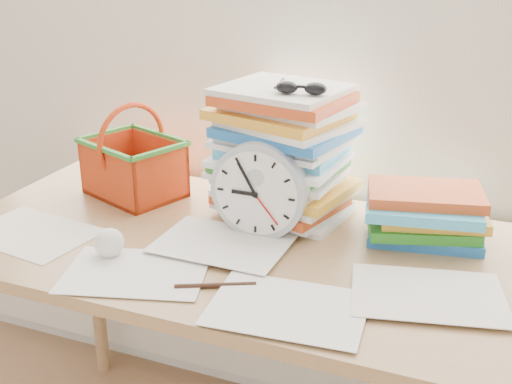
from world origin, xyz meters
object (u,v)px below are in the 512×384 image
at_px(basket, 133,151).
at_px(clock, 260,190).
at_px(paper_stack, 284,153).
at_px(desk, 239,270).
at_px(book_stack, 426,214).

bearing_deg(basket, clock, 5.61).
relative_size(paper_stack, basket, 1.31).
relative_size(desk, paper_stack, 4.24).
bearing_deg(book_stack, desk, -155.74).
distance_m(desk, clock, 0.20).
relative_size(book_stack, basket, 1.13).
xyz_separation_m(desk, basket, (-0.38, 0.17, 0.20)).
bearing_deg(book_stack, paper_stack, 178.30).
bearing_deg(book_stack, basket, -179.01).
bearing_deg(clock, desk, -122.93).
distance_m(desk, paper_stack, 0.31).
distance_m(paper_stack, clock, 0.15).
xyz_separation_m(paper_stack, book_stack, (0.35, -0.01, -0.10)).
bearing_deg(desk, basket, 156.31).
bearing_deg(paper_stack, desk, -102.87).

